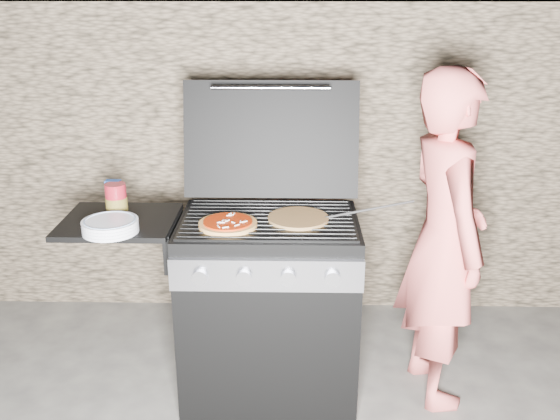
{
  "coord_description": "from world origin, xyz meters",
  "views": [
    {
      "loc": [
        0.11,
        -2.58,
        1.9
      ],
      "look_at": [
        0.05,
        0.0,
        0.95
      ],
      "focal_mm": 40.0,
      "sensor_mm": 36.0,
      "label": 1
    }
  ],
  "objects_px": {
    "gas_grill": "(216,308)",
    "person": "(444,241)",
    "sauce_jar": "(116,199)",
    "pizza_topped": "(228,223)"
  },
  "relations": [
    {
      "from": "gas_grill",
      "to": "person",
      "type": "distance_m",
      "value": 1.1
    },
    {
      "from": "gas_grill",
      "to": "person",
      "type": "xyz_separation_m",
      "value": [
        1.05,
        0.05,
        0.33
      ]
    },
    {
      "from": "person",
      "to": "sauce_jar",
      "type": "bearing_deg",
      "value": 80.01
    },
    {
      "from": "gas_grill",
      "to": "sauce_jar",
      "type": "distance_m",
      "value": 0.68
    },
    {
      "from": "pizza_topped",
      "to": "person",
      "type": "bearing_deg",
      "value": 8.67
    },
    {
      "from": "pizza_topped",
      "to": "sauce_jar",
      "type": "xyz_separation_m",
      "value": [
        -0.52,
        0.15,
        0.05
      ]
    },
    {
      "from": "sauce_jar",
      "to": "pizza_topped",
      "type": "bearing_deg",
      "value": -16.44
    },
    {
      "from": "pizza_topped",
      "to": "gas_grill",
      "type": "bearing_deg",
      "value": 127.98
    },
    {
      "from": "sauce_jar",
      "to": "person",
      "type": "relative_size",
      "value": 0.09
    },
    {
      "from": "sauce_jar",
      "to": "person",
      "type": "bearing_deg",
      "value": -0.22
    }
  ]
}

